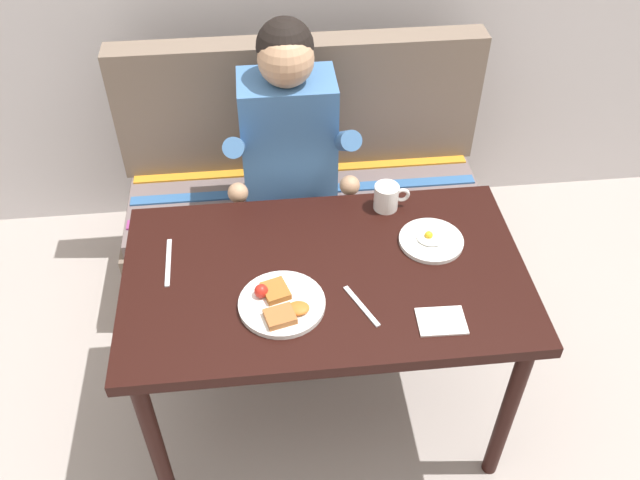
% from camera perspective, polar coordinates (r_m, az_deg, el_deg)
% --- Properties ---
extents(ground_plane, '(8.00, 8.00, 0.00)m').
position_cam_1_polar(ground_plane, '(2.58, 0.36, -14.07)').
color(ground_plane, '#A59A92').
extents(table, '(1.20, 0.70, 0.73)m').
position_cam_1_polar(table, '(2.07, 0.43, -4.29)').
color(table, black).
rests_on(table, ground).
extents(couch, '(1.44, 0.56, 1.00)m').
position_cam_1_polar(couch, '(2.84, -1.29, 2.68)').
color(couch, '#736152').
rests_on(couch, ground).
extents(person, '(0.45, 0.61, 1.21)m').
position_cam_1_polar(person, '(2.44, -2.54, 7.28)').
color(person, teal).
rests_on(person, ground).
extents(plate_breakfast, '(0.25, 0.25, 0.05)m').
position_cam_1_polar(plate_breakfast, '(1.91, -3.30, -5.35)').
color(plate_breakfast, white).
rests_on(plate_breakfast, table).
extents(plate_eggs, '(0.20, 0.20, 0.04)m').
position_cam_1_polar(plate_eggs, '(2.12, 9.34, -0.02)').
color(plate_eggs, white).
rests_on(plate_eggs, table).
extents(coffee_mug, '(0.12, 0.08, 0.09)m').
position_cam_1_polar(coffee_mug, '(2.21, 5.67, 3.67)').
color(coffee_mug, white).
rests_on(coffee_mug, table).
extents(napkin, '(0.14, 0.10, 0.01)m').
position_cam_1_polar(napkin, '(1.91, 10.19, -6.74)').
color(napkin, silver).
rests_on(napkin, table).
extents(fork, '(0.08, 0.16, 0.00)m').
position_cam_1_polar(fork, '(1.92, 3.51, -5.57)').
color(fork, silver).
rests_on(fork, table).
extents(knife, '(0.02, 0.20, 0.00)m').
position_cam_1_polar(knife, '(2.08, -12.65, -1.85)').
color(knife, silver).
rests_on(knife, table).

